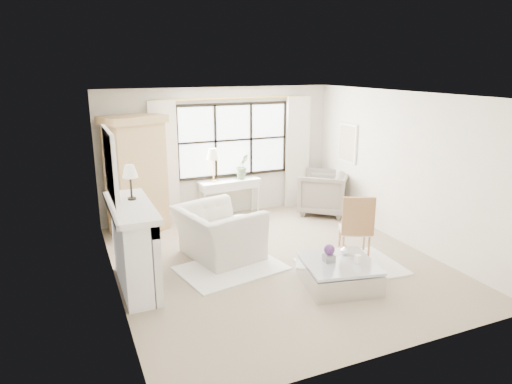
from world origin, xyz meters
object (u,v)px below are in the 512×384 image
console_table (229,198)px  club_armchair (218,233)px  armoire (136,174)px  coffee_table (339,274)px

console_table → club_armchair: size_ratio=1.01×
armoire → club_armchair: (1.01, -1.78, -0.71)m
club_armchair → console_table: bearing=-37.9°
console_table → club_armchair: club_armchair is taller
armoire → coffee_table: armoire is taller
armoire → console_table: bearing=-16.6°
armoire → coffee_table: size_ratio=1.90×
console_table → club_armchair: (-0.91, -1.96, 0.03)m
console_table → coffee_table: 3.67m
coffee_table → armoire: bearing=134.9°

